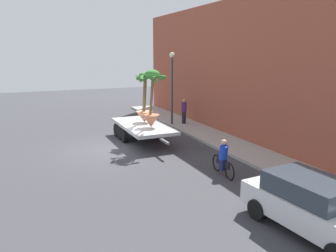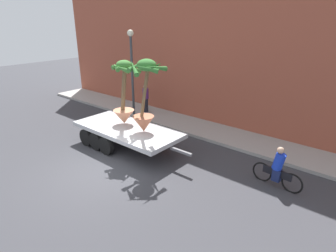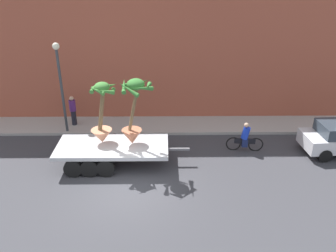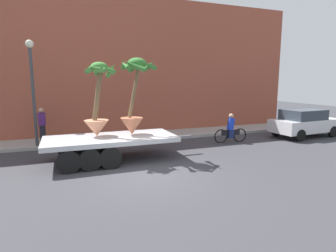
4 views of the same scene
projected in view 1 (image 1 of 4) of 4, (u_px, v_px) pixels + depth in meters
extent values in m
plane|color=#38383D|center=(111.00, 149.00, 17.14)|extent=(60.00, 60.00, 0.00)
cube|color=#A39E99|center=(211.00, 136.00, 19.56)|extent=(24.00, 2.20, 0.15)
cube|color=#9E4C38|center=(237.00, 69.00, 19.39)|extent=(24.00, 1.20, 7.96)
cube|color=#B7BABF|center=(143.00, 126.00, 18.57)|extent=(5.11, 2.31, 0.18)
cylinder|color=black|center=(150.00, 127.00, 20.56)|extent=(0.80, 0.22, 0.80)
cylinder|color=black|center=(117.00, 130.00, 19.70)|extent=(0.80, 0.22, 0.80)
cylinder|color=black|center=(154.00, 129.00, 19.92)|extent=(0.80, 0.22, 0.80)
cylinder|color=black|center=(120.00, 133.00, 19.06)|extent=(0.80, 0.22, 0.80)
cylinder|color=black|center=(159.00, 132.00, 19.28)|extent=(0.80, 0.22, 0.80)
cylinder|color=black|center=(124.00, 135.00, 18.43)|extent=(0.80, 0.22, 0.80)
cube|color=slate|center=(164.00, 141.00, 15.89)|extent=(1.00, 0.10, 0.10)
cone|color=#B26647|center=(151.00, 121.00, 17.73)|extent=(0.93, 0.93, 0.69)
cylinder|color=brown|center=(152.00, 95.00, 17.30)|extent=(0.59, 0.14, 2.16)
ellipsoid|color=#387A33|center=(152.00, 74.00, 16.94)|extent=(0.77, 0.77, 0.48)
cone|color=#387A33|center=(156.00, 76.00, 16.46)|extent=(0.28, 1.11, 0.41)
cone|color=#387A33|center=(161.00, 76.00, 17.00)|extent=(0.90, 0.48, 0.54)
cone|color=#387A33|center=(157.00, 75.00, 17.30)|extent=(0.80, 0.66, 0.39)
cone|color=#387A33|center=(148.00, 75.00, 17.39)|extent=(0.27, 1.03, 0.47)
cone|color=#387A33|center=(143.00, 76.00, 17.02)|extent=(0.97, 0.70, 0.58)
cone|color=#387A33|center=(147.00, 76.00, 16.51)|extent=(0.95, 0.80, 0.42)
cone|color=tan|center=(144.00, 117.00, 19.04)|extent=(0.96, 0.96, 0.65)
cylinder|color=brown|center=(145.00, 94.00, 18.66)|extent=(0.50, 0.19, 2.06)
ellipsoid|color=#428438|center=(145.00, 76.00, 18.35)|extent=(0.69, 0.69, 0.43)
cone|color=#428438|center=(149.00, 78.00, 17.97)|extent=(0.36, 1.00, 0.60)
cone|color=#428438|center=(153.00, 77.00, 18.27)|extent=(0.87, 0.72, 0.51)
cone|color=#428438|center=(150.00, 76.00, 18.64)|extent=(0.80, 0.49, 0.40)
cone|color=#428438|center=(144.00, 76.00, 18.70)|extent=(0.29, 0.78, 0.36)
cone|color=#428438|center=(139.00, 76.00, 18.38)|extent=(0.75, 0.51, 0.36)
cone|color=#428438|center=(139.00, 77.00, 18.06)|extent=(0.88, 0.54, 0.44)
torus|color=black|center=(230.00, 171.00, 12.97)|extent=(0.74, 0.12, 0.74)
torus|color=black|center=(217.00, 163.00, 13.98)|extent=(0.74, 0.12, 0.74)
cube|color=black|center=(223.00, 163.00, 13.43)|extent=(1.04, 0.15, 0.28)
cylinder|color=#1938C6|center=(223.00, 152.00, 13.34)|extent=(0.47, 0.38, 0.65)
sphere|color=tan|center=(224.00, 142.00, 13.25)|extent=(0.24, 0.24, 0.24)
cube|color=navy|center=(223.00, 165.00, 13.45)|extent=(0.30, 0.26, 0.44)
cube|color=silver|center=(314.00, 211.00, 9.01)|extent=(4.19, 2.03, 0.70)
cube|color=#2D3842|center=(310.00, 187.00, 9.05)|extent=(2.35, 1.72, 0.56)
cylinder|color=black|center=(295.00, 198.00, 10.60)|extent=(0.65, 0.25, 0.64)
cylinder|color=black|center=(257.00, 210.00, 9.84)|extent=(0.65, 0.25, 0.64)
cylinder|color=black|center=(184.00, 117.00, 22.67)|extent=(0.28, 0.28, 0.85)
cylinder|color=#51236B|center=(184.00, 107.00, 22.51)|extent=(0.36, 0.36, 0.62)
sphere|color=tan|center=(184.00, 101.00, 22.41)|extent=(0.24, 0.24, 0.24)
cylinder|color=#383D42|center=(172.00, 91.00, 22.14)|extent=(0.14, 0.14, 4.50)
sphere|color=#EAEACC|center=(172.00, 55.00, 21.62)|extent=(0.36, 0.36, 0.36)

